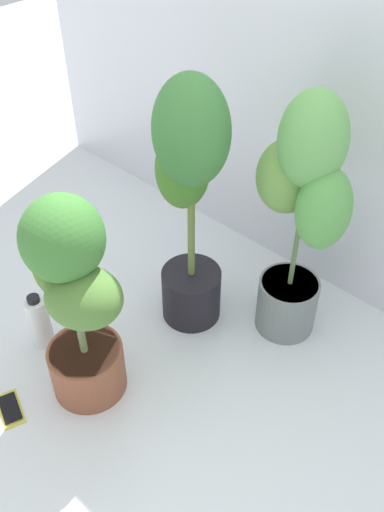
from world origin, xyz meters
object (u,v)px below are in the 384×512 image
(potted_plant_back_center, at_px, (301,210))
(potted_plant_back_left, at_px, (189,190))
(nutrient_bottle, at_px, (39,322))
(potted_plant_front_left, at_px, (74,294))
(cell_phone, at_px, (10,408))

(potted_plant_back_center, bearing_deg, potted_plant_back_left, -148.45)
(potted_plant_back_center, xyz_separation_m, nutrient_bottle, (-0.59, -0.67, -0.42))
(potted_plant_back_center, distance_m, potted_plant_back_left, 0.36)
(potted_plant_back_center, bearing_deg, nutrient_bottle, -131.32)
(nutrient_bottle, bearing_deg, potted_plant_back_center, 48.68)
(potted_plant_front_left, bearing_deg, potted_plant_back_center, 64.78)
(potted_plant_front_left, xyz_separation_m, nutrient_bottle, (-0.27, 0.00, -0.32))
(potted_plant_back_center, bearing_deg, potted_plant_front_left, -115.22)
(potted_plant_back_center, height_order, potted_plant_back_left, potted_plant_back_left)
(nutrient_bottle, bearing_deg, potted_plant_front_left, -0.42)
(cell_phone, bearing_deg, potted_plant_front_left, -6.15)
(potted_plant_back_center, relative_size, cell_phone, 5.87)
(potted_plant_front_left, height_order, cell_phone, potted_plant_front_left)
(cell_phone, relative_size, nutrient_bottle, 0.68)
(potted_plant_back_center, relative_size, nutrient_bottle, 4.02)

